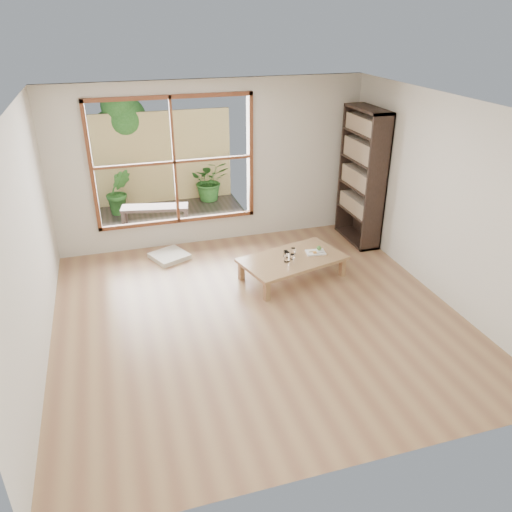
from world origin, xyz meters
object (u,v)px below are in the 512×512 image
(low_table, at_px, (293,260))
(bookshelf, at_px, (362,177))
(garden_bench, at_px, (155,210))
(food_tray, at_px, (316,251))

(low_table, xyz_separation_m, bookshelf, (1.53, 0.96, 0.81))
(garden_bench, bearing_deg, bookshelf, -14.23)
(food_tray, distance_m, garden_bench, 3.17)
(bookshelf, bearing_deg, low_table, -147.84)
(low_table, distance_m, food_tray, 0.40)
(low_table, bearing_deg, food_tray, -5.85)
(food_tray, bearing_deg, low_table, -163.61)
(food_tray, xyz_separation_m, garden_bench, (-2.06, 2.41, -0.01))
(low_table, relative_size, bookshelf, 0.74)
(low_table, height_order, garden_bench, garden_bench)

